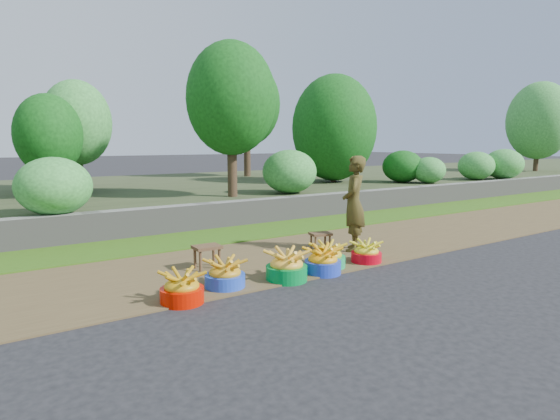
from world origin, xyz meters
TOP-DOWN VIEW (x-y plane):
  - ground_plane at (0.00, 0.00)m, footprint 120.00×120.00m
  - dirt_shoulder at (0.00, 1.25)m, footprint 80.00×2.50m
  - grass_verge at (0.00, 3.25)m, footprint 80.00×1.50m
  - retaining_wall at (0.00, 4.10)m, footprint 80.00×0.35m
  - earth_bank at (0.00, 9.00)m, footprint 80.00×10.00m
  - vegetation at (-2.26, 7.79)m, footprint 34.69×8.43m
  - basin_a at (-2.12, 0.13)m, footprint 0.49×0.49m
  - basin_b at (-1.47, 0.34)m, footprint 0.50×0.50m
  - basin_c at (-0.65, 0.19)m, footprint 0.55×0.55m
  - basin_d at (-0.04, 0.17)m, footprint 0.51×0.51m
  - basin_e at (0.20, 0.35)m, footprint 0.50×0.50m
  - basin_f at (0.86, 0.25)m, footprint 0.46×0.46m
  - stool_left at (-1.29, 1.24)m, footprint 0.39×0.30m
  - stool_right at (0.76, 1.23)m, footprint 0.39×0.33m
  - vendor_woman at (1.22, 0.93)m, footprint 0.67×0.67m

SIDE VIEW (x-z plane):
  - ground_plane at x=0.00m, z-range 0.00..0.00m
  - dirt_shoulder at x=0.00m, z-range 0.00..0.02m
  - grass_verge at x=0.00m, z-range 0.00..0.04m
  - basin_f at x=0.86m, z-range -0.02..0.32m
  - basin_a at x=-2.12m, z-range -0.02..0.35m
  - basin_e at x=0.20m, z-range -0.02..0.35m
  - basin_b at x=-1.47m, z-range -0.02..0.35m
  - basin_d at x=-0.04m, z-range -0.02..0.36m
  - basin_c at x=-0.65m, z-range -0.02..0.39m
  - earth_bank at x=0.00m, z-range 0.00..0.50m
  - stool_right at x=0.76m, z-range 0.11..0.40m
  - retaining_wall at x=0.00m, z-range 0.00..0.55m
  - stool_left at x=-1.29m, z-range 0.12..0.45m
  - vendor_woman at x=1.22m, z-range 0.02..1.59m
  - vegetation at x=-2.26m, z-range 0.34..4.87m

